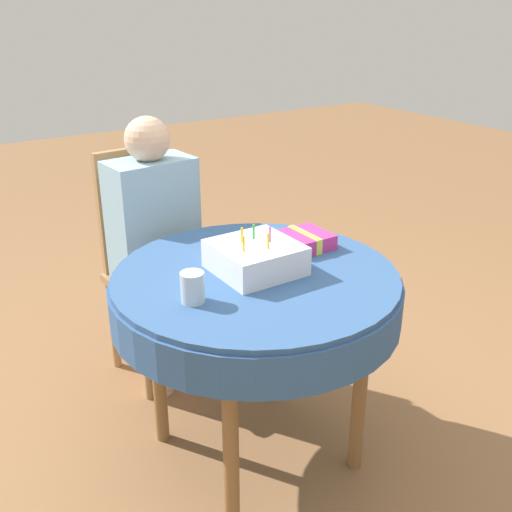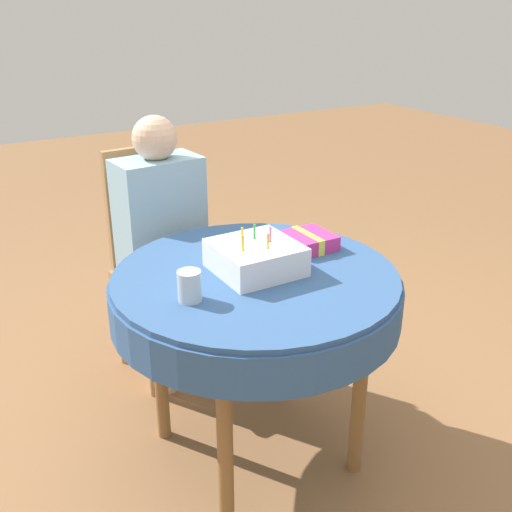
{
  "view_description": "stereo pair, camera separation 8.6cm",
  "coord_description": "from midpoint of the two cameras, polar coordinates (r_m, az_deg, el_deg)",
  "views": [
    {
      "loc": [
        -0.99,
        -1.5,
        1.59
      ],
      "look_at": [
        0.0,
        0.0,
        0.81
      ],
      "focal_mm": 42.0,
      "sensor_mm": 36.0,
      "label": 1
    },
    {
      "loc": [
        -0.91,
        -1.55,
        1.59
      ],
      "look_at": [
        0.0,
        0.0,
        0.81
      ],
      "focal_mm": 42.0,
      "sensor_mm": 36.0,
      "label": 2
    }
  ],
  "objects": [
    {
      "name": "chair",
      "position": [
        2.68,
        -11.14,
        -0.28
      ],
      "size": [
        0.4,
        0.4,
        1.01
      ],
      "rotation": [
        0.0,
        0.0,
        0.08
      ],
      "color": "#A37A4C",
      "rests_on": "ground_plane"
    },
    {
      "name": "gift_box",
      "position": [
        2.18,
        3.53,
        1.51
      ],
      "size": [
        0.17,
        0.18,
        0.06
      ],
      "color": "#D13384",
      "rests_on": "dining_table"
    },
    {
      "name": "birthday_cake",
      "position": [
        1.98,
        -1.3,
        -0.13
      ],
      "size": [
        0.26,
        0.26,
        0.15
      ],
      "color": "white",
      "rests_on": "dining_table"
    },
    {
      "name": "dining_table",
      "position": [
        2.03,
        -1.26,
        -4.0
      ],
      "size": [
        0.97,
        0.97,
        0.75
      ],
      "color": "#335689",
      "rests_on": "ground_plane"
    },
    {
      "name": "person",
      "position": [
        2.54,
        -10.44,
        2.45
      ],
      "size": [
        0.36,
        0.32,
        1.17
      ],
      "rotation": [
        0.0,
        0.0,
        0.08
      ],
      "color": "#DBB293",
      "rests_on": "ground_plane"
    },
    {
      "name": "drinking_glass",
      "position": [
        1.79,
        -7.44,
        -2.99
      ],
      "size": [
        0.07,
        0.07,
        0.1
      ],
      "color": "silver",
      "rests_on": "dining_table"
    },
    {
      "name": "ground_plane",
      "position": [
        2.4,
        -1.12,
        -18.07
      ],
      "size": [
        12.0,
        12.0,
        0.0
      ],
      "primitive_type": "plane",
      "color": "#8C603D"
    }
  ]
}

